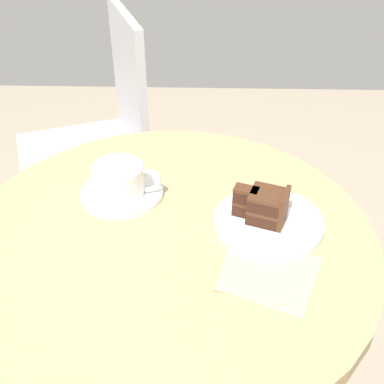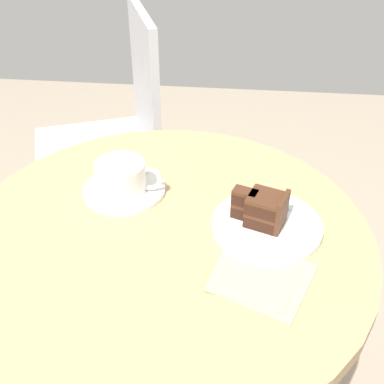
% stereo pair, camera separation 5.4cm
% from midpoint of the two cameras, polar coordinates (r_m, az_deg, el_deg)
% --- Properties ---
extents(cafe_table, '(0.77, 0.77, 0.70)m').
position_cam_midpoint_polar(cafe_table, '(0.97, -1.50, -9.92)').
color(cafe_table, tan).
rests_on(cafe_table, ground).
extents(saucer, '(0.17, 0.17, 0.01)m').
position_cam_midpoint_polar(saucer, '(0.99, -6.46, 0.29)').
color(saucer, white).
rests_on(saucer, cafe_table).
extents(coffee_cup, '(0.13, 0.10, 0.06)m').
position_cam_midpoint_polar(coffee_cup, '(0.96, -6.72, 1.82)').
color(coffee_cup, white).
rests_on(coffee_cup, saucer).
extents(teaspoon, '(0.09, 0.04, 0.00)m').
position_cam_midpoint_polar(teaspoon, '(1.02, -5.61, 2.15)').
color(teaspoon, silver).
rests_on(teaspoon, saucer).
extents(cake_plate, '(0.20, 0.20, 0.01)m').
position_cam_midpoint_polar(cake_plate, '(0.91, 10.56, -3.94)').
color(cake_plate, white).
rests_on(cake_plate, cafe_table).
extents(cake_slice, '(0.11, 0.08, 0.07)m').
position_cam_midpoint_polar(cake_slice, '(0.88, 10.18, -2.04)').
color(cake_slice, '#381E14').
rests_on(cake_slice, cake_plate).
extents(fork, '(0.13, 0.04, 0.00)m').
position_cam_midpoint_polar(fork, '(0.94, 11.85, -1.79)').
color(fork, silver).
rests_on(fork, cake_plate).
extents(napkin, '(0.19, 0.19, 0.00)m').
position_cam_midpoint_polar(napkin, '(0.81, 9.89, -9.83)').
color(napkin, tan).
rests_on(napkin, cafe_table).
extents(cafe_chair, '(0.49, 0.49, 0.90)m').
position_cam_midpoint_polar(cafe_chair, '(1.56, -7.56, 7.58)').
color(cafe_chair, '#BCBCC1').
rests_on(cafe_chair, ground).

